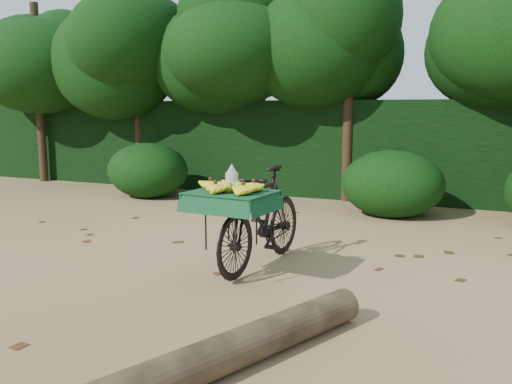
% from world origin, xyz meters
% --- Properties ---
extents(ground, '(80.00, 80.00, 0.00)m').
position_xyz_m(ground, '(0.00, 0.00, 0.00)').
color(ground, tan).
rests_on(ground, ground).
extents(vendor_bicycle, '(0.81, 1.84, 1.06)m').
position_xyz_m(vendor_bicycle, '(0.72, 0.99, 0.54)').
color(vendor_bicycle, black).
rests_on(vendor_bicycle, ground).
extents(fallen_log, '(1.58, 3.35, 0.25)m').
position_xyz_m(fallen_log, '(1.24, -1.68, 0.13)').
color(fallen_log, brown).
rests_on(fallen_log, ground).
extents(hedge_backdrop, '(26.00, 1.80, 1.80)m').
position_xyz_m(hedge_backdrop, '(0.00, 6.30, 0.90)').
color(hedge_backdrop, black).
rests_on(hedge_backdrop, ground).
extents(tree_row, '(14.50, 2.00, 4.00)m').
position_xyz_m(tree_row, '(-0.65, 5.50, 2.00)').
color(tree_row, black).
rests_on(tree_row, ground).
extents(bush_clumps, '(8.80, 1.70, 0.90)m').
position_xyz_m(bush_clumps, '(0.50, 4.30, 0.45)').
color(bush_clumps, black).
rests_on(bush_clumps, ground).
extents(leaf_litter, '(7.00, 7.30, 0.01)m').
position_xyz_m(leaf_litter, '(0.00, 0.65, 0.01)').
color(leaf_litter, '#4A2B13').
rests_on(leaf_litter, ground).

